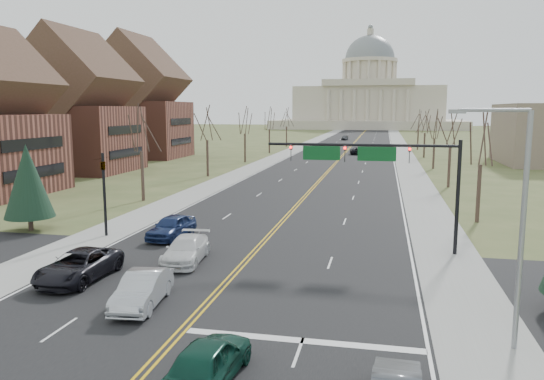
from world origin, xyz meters
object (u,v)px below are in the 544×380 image
at_px(street_light, 516,214).
at_px(car_far_nb, 356,151).
at_px(car_sb_outer_lead, 79,266).
at_px(car_sb_inner_second, 186,250).
at_px(car_nb_inner_lead, 209,360).
at_px(car_sb_inner_lead, 142,289).
at_px(signal_mast, 376,162).
at_px(car_far_sb, 345,138).
at_px(signal_left, 104,185).
at_px(car_sb_outer_second, 172,227).

relative_size(street_light, car_far_nb, 1.80).
distance_m(car_sb_outer_lead, car_sb_inner_second, 6.17).
relative_size(street_light, car_nb_inner_lead, 2.00).
bearing_deg(car_nb_inner_lead, car_far_nb, -85.39).
bearing_deg(car_sb_inner_lead, signal_mast, 43.72).
relative_size(car_nb_inner_lead, car_far_sb, 1.07).
height_order(street_light, car_sb_inner_second, street_light).
bearing_deg(car_far_sb, signal_mast, -79.36).
height_order(signal_left, car_sb_outer_second, signal_left).
bearing_deg(signal_left, car_sb_inner_lead, -54.71).
bearing_deg(car_far_sb, signal_left, -87.94).
height_order(street_light, car_sb_outer_second, street_light).
xyz_separation_m(signal_left, car_sb_outer_second, (4.92, 0.27, -2.88)).
bearing_deg(car_sb_inner_second, signal_left, 142.10).
bearing_deg(car_sb_inner_lead, car_far_sb, 83.91).
xyz_separation_m(car_sb_inner_second, car_far_sb, (-0.08, 131.33, -0.03)).
distance_m(signal_left, street_light, 27.78).
height_order(car_nb_inner_lead, car_sb_inner_lead, car_sb_inner_lead).
distance_m(car_sb_inner_lead, car_far_nb, 87.63).
xyz_separation_m(car_far_nb, car_far_sb, (-6.00, 51.02, 0.02)).
relative_size(car_nb_inner_lead, car_sb_outer_second, 0.94).
height_order(signal_left, car_far_nb, signal_left).
xyz_separation_m(signal_mast, signal_left, (-18.95, 0.00, -2.05)).
relative_size(signal_left, car_sb_outer_lead, 1.06).
xyz_separation_m(signal_left, car_far_sb, (7.98, 126.21, -2.98)).
bearing_deg(car_nb_inner_lead, signal_mast, -100.71).
distance_m(car_sb_inner_second, car_far_nb, 80.53).
distance_m(street_light, car_sb_outer_second, 24.13).
bearing_deg(car_nb_inner_lead, street_light, -150.44).
bearing_deg(signal_mast, car_far_nb, 93.77).
distance_m(car_sb_outer_lead, car_far_sb, 135.77).
height_order(car_sb_inner_lead, car_sb_outer_second, car_sb_outer_second).
bearing_deg(car_sb_outer_lead, car_sb_inner_second, 46.22).
distance_m(signal_mast, signal_left, 19.06).
height_order(car_far_nb, car_far_sb, car_far_sb).
distance_m(car_sb_outer_lead, car_far_nb, 85.31).
bearing_deg(car_sb_inner_second, car_far_nb, 80.28).
bearing_deg(street_light, car_sb_outer_lead, 168.94).
bearing_deg(signal_left, car_far_sb, 86.38).
height_order(signal_left, car_sb_inner_second, signal_left).
height_order(car_sb_inner_lead, car_sb_inner_second, car_sb_inner_lead).
relative_size(signal_mast, signal_left, 2.02).
relative_size(street_light, car_sb_inner_lead, 1.92).
height_order(signal_left, car_far_sb, signal_left).
height_order(signal_mast, signal_left, signal_mast).
bearing_deg(car_sb_inner_lead, signal_left, 118.91).
relative_size(car_sb_inner_second, car_sb_outer_second, 1.07).
bearing_deg(car_sb_outer_second, car_nb_inner_lead, -57.81).
bearing_deg(car_far_nb, street_light, 89.51).
bearing_deg(car_sb_inner_lead, car_nb_inner_lead, -55.34).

